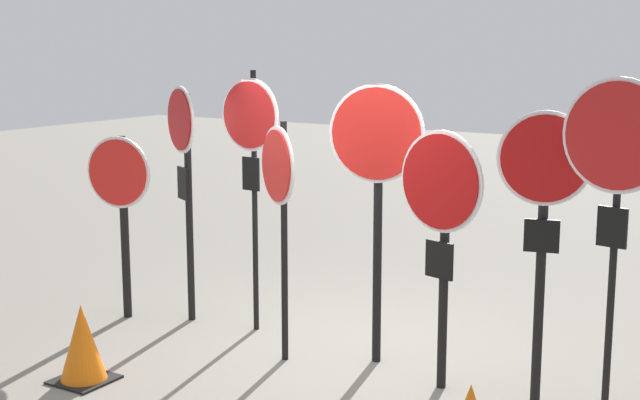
# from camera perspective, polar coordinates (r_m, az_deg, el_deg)

# --- Properties ---
(ground_plane) EXTENTS (40.00, 40.00, 0.00)m
(ground_plane) POSITION_cam_1_polar(r_m,az_deg,el_deg) (8.25, 1.15, -10.19)
(ground_plane) COLOR gray
(stop_sign_0) EXTENTS (0.73, 0.20, 1.92)m
(stop_sign_0) POSITION_cam_1_polar(r_m,az_deg,el_deg) (9.34, -12.64, 0.39)
(stop_sign_0) COLOR black
(stop_sign_0) RESTS_ON ground
(stop_sign_1) EXTENTS (0.60, 0.35, 2.43)m
(stop_sign_1) POSITION_cam_1_polar(r_m,az_deg,el_deg) (9.09, -8.72, 2.79)
(stop_sign_1) COLOR black
(stop_sign_1) RESTS_ON ground
(stop_sign_2) EXTENTS (0.70, 0.14, 2.59)m
(stop_sign_2) POSITION_cam_1_polar(r_m,az_deg,el_deg) (8.66, -4.45, 3.87)
(stop_sign_2) COLOR black
(stop_sign_2) RESTS_ON ground
(stop_sign_3) EXTENTS (0.59, 0.41, 2.18)m
(stop_sign_3) POSITION_cam_1_polar(r_m,az_deg,el_deg) (7.84, -2.63, 0.88)
(stop_sign_3) COLOR black
(stop_sign_3) RESTS_ON ground
(stop_sign_4) EXTENTS (0.85, 0.20, 2.51)m
(stop_sign_4) POSITION_cam_1_polar(r_m,az_deg,el_deg) (7.75, 3.65, 2.30)
(stop_sign_4) COLOR black
(stop_sign_4) RESTS_ON ground
(stop_sign_5) EXTENTS (0.81, 0.26, 2.17)m
(stop_sign_5) POSITION_cam_1_polar(r_m,az_deg,el_deg) (7.25, 7.78, -0.59)
(stop_sign_5) COLOR black
(stop_sign_5) RESTS_ON ground
(stop_sign_6) EXTENTS (0.71, 0.21, 2.35)m
(stop_sign_6) POSITION_cam_1_polar(r_m,az_deg,el_deg) (7.02, 14.10, -0.10)
(stop_sign_6) COLOR black
(stop_sign_6) RESTS_ON ground
(stop_sign_7) EXTENTS (0.82, 0.19, 2.62)m
(stop_sign_7) POSITION_cam_1_polar(r_m,az_deg,el_deg) (6.68, 18.42, 2.18)
(stop_sign_7) COLOR black
(stop_sign_7) RESTS_ON ground
(traffic_cone_0) EXTENTS (0.47, 0.47, 0.68)m
(traffic_cone_0) POSITION_cam_1_polar(r_m,az_deg,el_deg) (7.92, -14.96, -8.86)
(traffic_cone_0) COLOR black
(traffic_cone_0) RESTS_ON ground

